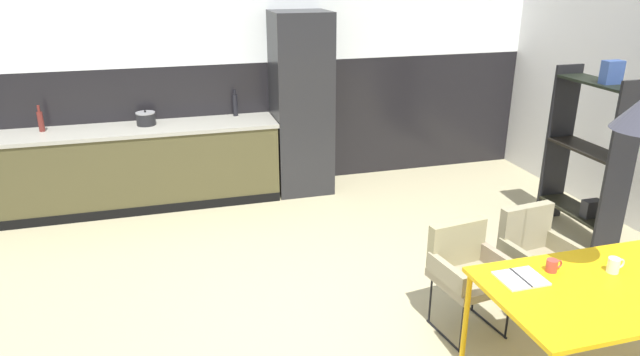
# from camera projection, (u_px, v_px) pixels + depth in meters

# --- Properties ---
(ground_plane) EXTENTS (9.02, 9.02, 0.00)m
(ground_plane) POSITION_uv_depth(u_px,v_px,m) (354.00, 337.00, 4.09)
(ground_plane) COLOR tan
(back_wall_splashback_dark) EXTENTS (6.94, 0.12, 1.48)m
(back_wall_splashback_dark) POSITION_uv_depth(u_px,v_px,m) (265.00, 124.00, 6.81)
(back_wall_splashback_dark) COLOR black
(back_wall_splashback_dark) RESTS_ON ground
(kitchen_counter) EXTENTS (3.37, 0.63, 0.90)m
(kitchen_counter) POSITION_uv_depth(u_px,v_px,m) (124.00, 168.00, 6.16)
(kitchen_counter) COLOR #484326
(kitchen_counter) RESTS_ON ground
(refrigerator_column) EXTENTS (0.64, 0.60, 2.07)m
(refrigerator_column) POSITION_uv_depth(u_px,v_px,m) (301.00, 104.00, 6.47)
(refrigerator_column) COLOR #232326
(refrigerator_column) RESTS_ON ground
(dining_table) EXTENTS (1.54, 0.89, 0.73)m
(dining_table) POSITION_uv_depth(u_px,v_px,m) (614.00, 291.00, 3.39)
(dining_table) COLOR #ECB10F
(dining_table) RESTS_ON ground
(armchair_by_stool) EXTENTS (0.53, 0.52, 0.79)m
(armchair_by_stool) POSITION_uv_depth(u_px,v_px,m) (534.00, 247.00, 4.34)
(armchair_by_stool) COLOR gray
(armchair_by_stool) RESTS_ON ground
(armchair_facing_counter) EXTENTS (0.54, 0.53, 0.79)m
(armchair_facing_counter) POSITION_uv_depth(u_px,v_px,m) (466.00, 264.00, 4.05)
(armchair_facing_counter) COLOR gray
(armchair_facing_counter) RESTS_ON ground
(open_book) EXTENTS (0.27, 0.23, 0.02)m
(open_book) POSITION_uv_depth(u_px,v_px,m) (521.00, 278.00, 3.43)
(open_book) COLOR white
(open_book) RESTS_ON dining_table
(mug_white_ceramic) EXTENTS (0.12, 0.07, 0.10)m
(mug_white_ceramic) POSITION_uv_depth(u_px,v_px,m) (614.00, 265.00, 3.50)
(mug_white_ceramic) COLOR white
(mug_white_ceramic) RESTS_ON dining_table
(mug_tall_blue) EXTENTS (0.11, 0.07, 0.08)m
(mug_tall_blue) POSITION_uv_depth(u_px,v_px,m) (552.00, 265.00, 3.51)
(mug_tall_blue) COLOR #B23D33
(mug_tall_blue) RESTS_ON dining_table
(cooking_pot) EXTENTS (0.21, 0.21, 0.16)m
(cooking_pot) POSITION_uv_depth(u_px,v_px,m) (146.00, 119.00, 6.12)
(cooking_pot) COLOR black
(cooking_pot) RESTS_ON kitchen_counter
(bottle_oil_tall) EXTENTS (0.06, 0.06, 0.31)m
(bottle_oil_tall) POSITION_uv_depth(u_px,v_px,m) (235.00, 105.00, 6.48)
(bottle_oil_tall) COLOR black
(bottle_oil_tall) RESTS_ON kitchen_counter
(bottle_spice_small) EXTENTS (0.06, 0.06, 0.28)m
(bottle_spice_small) POSITION_uv_depth(u_px,v_px,m) (41.00, 121.00, 5.87)
(bottle_spice_small) COLOR maroon
(bottle_spice_small) RESTS_ON kitchen_counter
(open_shelf_unit) EXTENTS (0.30, 0.86, 1.75)m
(open_shelf_unit) POSITION_uv_depth(u_px,v_px,m) (589.00, 152.00, 5.36)
(open_shelf_unit) COLOR black
(open_shelf_unit) RESTS_ON ground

